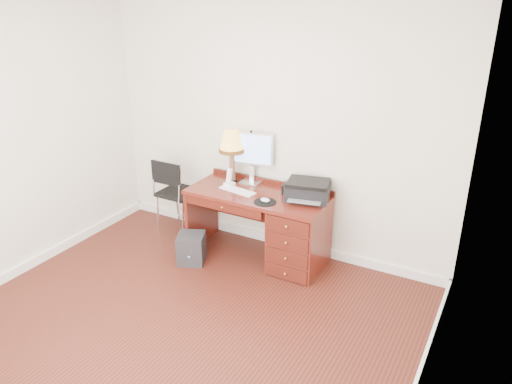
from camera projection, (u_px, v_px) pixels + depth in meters
The scene contains 12 objects.
ground at pixel (182, 324), 4.42m from camera, with size 4.00×4.00×0.00m, color #37130C.
room_shell at pixel (220, 285), 4.91m from camera, with size 4.00×4.00×4.00m.
desk at pixel (285, 228), 5.26m from camera, with size 1.50×0.67×0.75m.
monitor at pixel (252, 152), 5.41m from camera, with size 0.50×0.19×0.57m.
keyboard at pixel (238, 191), 5.31m from camera, with size 0.42×0.12×0.02m, color white.
mouse_pad at pixel (265, 201), 5.04m from camera, with size 0.23×0.23×0.05m.
printer at pixel (308, 190), 5.09m from camera, with size 0.50×0.43×0.19m.
leg_lamp at pixel (232, 145), 5.42m from camera, with size 0.28×0.28×0.58m.
phone at pixel (229, 181), 5.42m from camera, with size 0.11×0.11×0.20m.
pen_cup at pixel (285, 190), 5.23m from camera, with size 0.08×0.08×0.10m, color black.
chair at pixel (175, 189), 5.86m from camera, with size 0.44×0.45×0.93m.
equipment_box at pixel (191, 248), 5.37m from camera, with size 0.28×0.28×0.32m, color black.
Camera 1 is at (2.32, -2.87, 2.79)m, focal length 35.00 mm.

